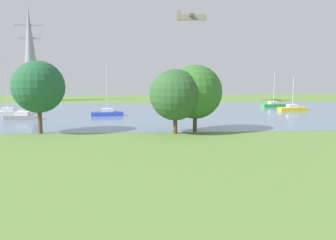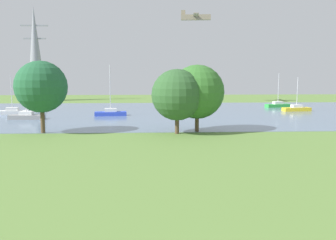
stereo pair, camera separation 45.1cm
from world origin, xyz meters
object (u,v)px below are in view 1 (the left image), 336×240
at_px(sailboat_yellow, 292,108).
at_px(light_aircraft, 191,17).
at_px(sailboat_green, 273,105).
at_px(tree_east_near, 195,92).
at_px(sailboat_white, 8,112).
at_px(sailboat_blue, 107,113).
at_px(tree_east_far, 38,87).
at_px(tree_west_near, 175,95).
at_px(electricity_pylon, 30,54).
at_px(sailboat_gray, 23,116).

xyz_separation_m(sailboat_yellow, light_aircraft, (-15.42, 18.29, 18.14)).
bearing_deg(sailboat_green, tree_east_near, -124.57).
bearing_deg(sailboat_white, sailboat_blue, -8.77).
relative_size(sailboat_yellow, tree_east_far, 0.75).
bearing_deg(light_aircraft, tree_west_near, -99.65).
distance_m(sailboat_green, sailboat_yellow, 7.29).
bearing_deg(sailboat_blue, light_aircraft, 56.14).
xyz_separation_m(tree_east_far, tree_east_near, (16.67, 0.30, -0.59)).
relative_size(tree_west_near, electricity_pylon, 0.31).
xyz_separation_m(sailboat_blue, tree_east_near, (11.29, -15.47, 3.90)).
bearing_deg(tree_east_near, light_aircraft, 83.32).
height_order(sailboat_green, tree_west_near, tree_west_near).
distance_m(sailboat_gray, light_aircraft, 42.69).
distance_m(sailboat_yellow, sailboat_gray, 43.59).
distance_m(sailboat_white, tree_east_near, 32.63).
relative_size(sailboat_yellow, tree_east_near, 0.79).
bearing_deg(tree_west_near, sailboat_blue, 118.21).
bearing_deg(sailboat_yellow, sailboat_blue, -170.28).
bearing_deg(sailboat_blue, tree_east_far, -108.84).
height_order(sailboat_gray, tree_west_near, tree_west_near).
height_order(tree_east_near, light_aircraft, light_aircraft).
height_order(tree_west_near, tree_east_near, tree_east_near).
bearing_deg(tree_east_far, sailboat_gray, 116.43).
bearing_deg(sailboat_green, sailboat_gray, -158.62).
bearing_deg(electricity_pylon, sailboat_yellow, -26.67).
distance_m(sailboat_gray, tree_west_near, 24.38).
xyz_separation_m(electricity_pylon, light_aircraft, (37.09, -8.08, 7.51)).
height_order(sailboat_gray, tree_east_near, tree_east_near).
height_order(sailboat_green, sailboat_yellow, sailboat_green).
bearing_deg(sailboat_gray, tree_west_near, -32.51).
bearing_deg(sailboat_green, tree_west_near, -126.38).
xyz_separation_m(sailboat_gray, tree_east_near, (22.61, -11.65, 3.92)).
bearing_deg(electricity_pylon, sailboat_blue, -56.23).
height_order(sailboat_blue, tree_west_near, sailboat_blue).
bearing_deg(sailboat_gray, sailboat_white, 125.10).
distance_m(sailboat_yellow, tree_west_near, 31.62).
bearing_deg(sailboat_gray, sailboat_yellow, 12.15).
xyz_separation_m(sailboat_white, electricity_pylon, (-5.51, 29.31, 10.63)).
xyz_separation_m(sailboat_yellow, tree_west_near, (-22.29, -22.12, 3.68)).
bearing_deg(sailboat_white, sailboat_yellow, 3.57).
distance_m(sailboat_gray, tree_east_far, 14.09).
bearing_deg(sailboat_gray, sailboat_green, 21.38).
height_order(sailboat_white, tree_east_far, tree_east_far).
bearing_deg(tree_west_near, tree_east_far, 176.04).
relative_size(sailboat_green, sailboat_white, 1.06).
bearing_deg(sailboat_blue, sailboat_green, 22.38).
xyz_separation_m(sailboat_blue, light_aircraft, (15.87, 23.65, 18.12)).
bearing_deg(electricity_pylon, sailboat_white, -79.35).
height_order(sailboat_gray, electricity_pylon, electricity_pylon).
bearing_deg(sailboat_blue, sailboat_white, 171.23).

